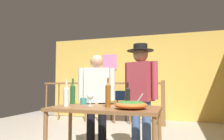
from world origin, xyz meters
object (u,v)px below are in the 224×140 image
(tv_console, at_px, (117,112))
(wine_bottle_dark, at_px, (128,96))
(wine_glass, at_px, (90,97))
(serving_table, at_px, (105,114))
(stair_railing, at_px, (116,97))
(flat_screen_tv, at_px, (117,96))
(wine_bottle_amber, at_px, (108,95))
(person_standing_left, at_px, (97,94))
(wine_bottle_green, at_px, (73,93))
(mug_teal, at_px, (84,101))
(person_standing_right, at_px, (141,89))
(salad_bowl, at_px, (131,104))
(wine_bottle_clear, at_px, (66,96))
(framed_picture, at_px, (110,62))

(tv_console, height_order, wine_bottle_dark, wine_bottle_dark)
(wine_glass, bearing_deg, serving_table, -11.89)
(stair_railing, xyz_separation_m, serving_table, (0.71, -2.92, -0.01))
(stair_railing, xyz_separation_m, wine_bottle_dark, (0.95, -2.69, 0.20))
(flat_screen_tv, bearing_deg, wine_bottle_amber, -75.75)
(tv_console, xyz_separation_m, wine_bottle_amber, (0.88, -3.49, 0.68))
(wine_glass, bearing_deg, tv_console, 100.21)
(person_standing_left, bearing_deg, flat_screen_tv, -100.87)
(wine_bottle_dark, relative_size, wine_bottle_green, 0.84)
(serving_table, xyz_separation_m, wine_glass, (-0.21, 0.04, 0.20))
(wine_bottle_dark, distance_m, wine_bottle_green, 0.81)
(mug_teal, xyz_separation_m, person_standing_right, (0.75, 0.38, 0.16))
(mug_teal, bearing_deg, person_standing_left, 82.71)
(salad_bowl, xyz_separation_m, wine_bottle_clear, (-0.85, 0.02, 0.09))
(framed_picture, distance_m, person_standing_right, 3.59)
(stair_railing, bearing_deg, mug_teal, -83.32)
(wine_bottle_amber, bearing_deg, stair_railing, 104.53)
(wine_bottle_amber, bearing_deg, mug_teal, 150.84)
(serving_table, bearing_deg, person_standing_left, 119.62)
(serving_table, bearing_deg, framed_picture, 107.14)
(framed_picture, height_order, wine_glass, framed_picture)
(framed_picture, relative_size, wine_bottle_clear, 1.40)
(tv_console, distance_m, wine_bottle_dark, 3.49)
(framed_picture, height_order, person_standing_left, framed_picture)
(serving_table, height_order, person_standing_right, person_standing_right)
(wine_bottle_amber, xyz_separation_m, person_standing_right, (0.30, 0.63, 0.06))
(stair_railing, relative_size, serving_table, 2.58)
(wine_glass, xyz_separation_m, person_standing_right, (0.56, 0.57, 0.09))
(wine_bottle_clear, relative_size, person_standing_left, 0.23)
(wine_bottle_dark, bearing_deg, salad_bowl, -70.91)
(serving_table, bearing_deg, tv_console, 103.43)
(tv_console, relative_size, person_standing_left, 0.60)
(framed_picture, distance_m, wine_glass, 3.94)
(salad_bowl, bearing_deg, framed_picture, 111.41)
(wine_bottle_amber, bearing_deg, flat_screen_tv, 104.25)
(serving_table, xyz_separation_m, mug_teal, (-0.40, 0.24, 0.13))
(salad_bowl, relative_size, wine_bottle_clear, 1.09)
(salad_bowl, height_order, person_standing_right, person_standing_right)
(tv_console, distance_m, mug_teal, 3.33)
(wine_bottle_amber, distance_m, person_standing_left, 0.74)
(flat_screen_tv, distance_m, serving_table, 3.55)
(stair_railing, bearing_deg, person_standing_left, -81.07)
(flat_screen_tv, relative_size, wine_bottle_amber, 1.37)
(wine_bottle_green, xyz_separation_m, person_standing_left, (0.21, 0.38, -0.03))
(salad_bowl, height_order, mug_teal, salad_bowl)
(wine_bottle_dark, bearing_deg, wine_bottle_clear, -156.97)
(framed_picture, height_order, wine_bottle_amber, framed_picture)
(mug_teal, height_order, person_standing_left, person_standing_left)
(framed_picture, relative_size, wine_glass, 2.75)
(stair_railing, relative_size, wine_bottle_amber, 9.70)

